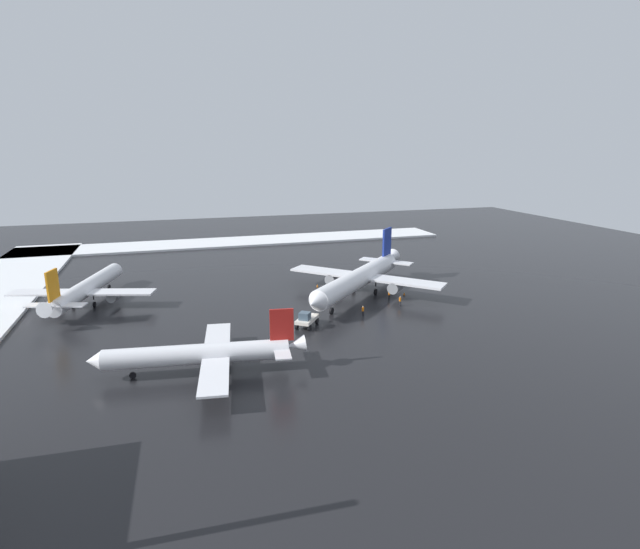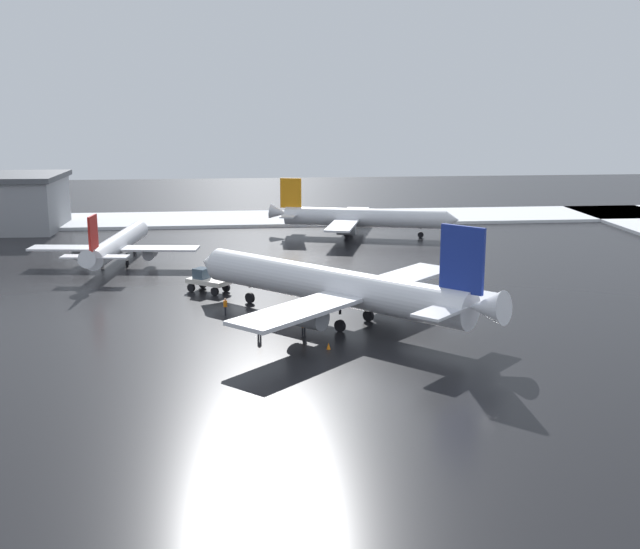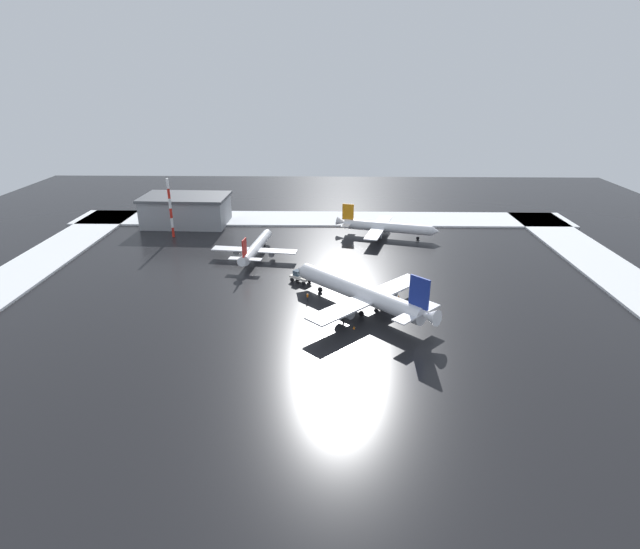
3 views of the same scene
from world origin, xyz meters
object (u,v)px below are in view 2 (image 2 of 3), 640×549
Objects in this scene: pushback_tug at (207,280)px; traffic_cone_near_nose at (408,302)px; airplane_parked_portside at (337,286)px; ground_crew_beside_wing at (225,306)px; ground_crew_by_nose_gear at (259,328)px; airplane_foreground_jet at (117,244)px; airplane_far_rear at (360,217)px; ground_crew_mid_apron at (304,326)px; traffic_cone_mid_line at (329,346)px.

traffic_cone_near_nose is at bearing -164.29° from pushback_tug.
pushback_tug is at bearing -1.89° from airplane_parked_portside.
pushback_tug is 2.93× the size of ground_crew_beside_wing.
traffic_cone_near_nose is at bearing -100.13° from airplane_parked_portside.
traffic_cone_near_nose is (-15.34, -9.99, -0.70)m from ground_crew_by_nose_gear.
airplane_foreground_jet is at bearing -5.34° from airplane_parked_portside.
airplane_parked_portside is 47.13m from airplane_far_rear.
airplane_parked_portside reaches higher than traffic_cone_near_nose.
airplane_far_rear is at bearing -113.39° from ground_crew_beside_wing.
ground_crew_beside_wing is 10.40m from ground_crew_mid_apron.
airplane_foreground_jet reaches higher than ground_crew_mid_apron.
traffic_cone_near_nose is at bearing -172.42° from ground_crew_beside_wing.
traffic_cone_mid_line is at bearing 153.52° from pushback_tug.
traffic_cone_mid_line is (-10.90, 21.39, -1.01)m from pushback_tug.
airplane_foreground_jet is 14.84× the size of ground_crew_beside_wing.
ground_crew_mid_apron is at bearing -88.26° from airplane_far_rear.
airplane_foreground_jet is (24.23, -29.20, -0.98)m from airplane_parked_portside.
ground_crew_beside_wing and ground_crew_mid_apron have the same top height.
traffic_cone_near_nose is (-20.55, 7.81, -1.01)m from pushback_tug.
ground_crew_by_nose_gear is at bearing 33.07° from traffic_cone_near_nose.
airplane_far_rear is 16.53× the size of ground_crew_mid_apron.
airplane_foreground_jet is 39.36m from ground_crew_mid_apron.
traffic_cone_mid_line is at bearing 70.23° from ground_crew_by_nose_gear.
airplane_parked_portside is 18.48m from pushback_tug.
airplane_parked_portside is at bearing 169.64° from pushback_tug.
airplane_parked_portside is 5.97m from ground_crew_mid_apron.
pushback_tug reaches higher than traffic_cone_mid_line.
airplane_parked_portside is 16.20× the size of ground_crew_mid_apron.
pushback_tug is (21.71, 32.83, -1.54)m from airplane_far_rear.
ground_crew_beside_wing is at bearing 138.79° from pushback_tug.
ground_crew_beside_wing is 1.00× the size of ground_crew_by_nose_gear.
ground_crew_by_nose_gear is 3.11× the size of traffic_cone_mid_line.
airplane_foreground_jet is 29.19m from ground_crew_beside_wing.
airplane_parked_portside is 50.37× the size of traffic_cone_near_nose.
pushback_tug is at bearing -151.18° from ground_crew_by_nose_gear.
pushback_tug is at bearing -62.99° from traffic_cone_mid_line.
airplane_parked_portside is 50.37× the size of traffic_cone_mid_line.
airplane_parked_portside is 11.27m from ground_crew_beside_wing.
traffic_cone_near_nose is at bearing -125.39° from traffic_cone_mid_line.
airplane_far_rear reaches higher than pushback_tug.
ground_crew_beside_wing reaches higher than traffic_cone_mid_line.
ground_crew_by_nose_gear is at bearing -145.91° from airplane_foreground_jet.
airplane_far_rear is at bearing -56.23° from airplane_parked_portside.
airplane_far_rear is 53.28m from ground_crew_by_nose_gear.
pushback_tug is 10.09m from ground_crew_beside_wing.
airplane_parked_portside is at bearing -85.44° from airplane_far_rear.
ground_crew_mid_apron is at bearing -140.68° from airplane_foreground_jet.
airplane_parked_portside reaches higher than ground_crew_by_nose_gear.
airplane_foreground_jet is 14.84× the size of ground_crew_mid_apron.
airplane_parked_portside is 10.27m from traffic_cone_near_nose.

